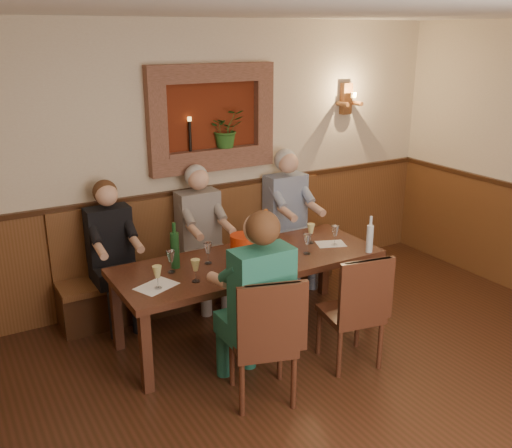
{
  "coord_description": "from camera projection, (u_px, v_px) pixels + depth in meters",
  "views": [
    {
      "loc": [
        -2.31,
        -2.24,
        2.66
      ],
      "look_at": [
        0.1,
        1.9,
        1.05
      ],
      "focal_mm": 40.0,
      "sensor_mm": 36.0,
      "label": 1
    }
  ],
  "objects": [
    {
      "name": "wall_niche",
      "position": [
        216.0,
        122.0,
        5.74
      ],
      "size": [
        1.36,
        0.3,
        1.06
      ],
      "color": "#5C1E0D",
      "rests_on": "ground"
    },
    {
      "name": "wine_glass_5",
      "position": [
        307.0,
        244.0,
        5.16
      ],
      "size": [
        0.08,
        0.08,
        0.19
      ],
      "primitive_type": null,
      "color": "white",
      "rests_on": "dining_table"
    },
    {
      "name": "wine_glass_0",
      "position": [
        242.0,
        264.0,
        4.72
      ],
      "size": [
        0.08,
        0.08,
        0.19
      ],
      "primitive_type": null,
      "color": "#D2CC7E",
      "rests_on": "dining_table"
    },
    {
      "name": "wine_glass_8",
      "position": [
        196.0,
        271.0,
        4.58
      ],
      "size": [
        0.08,
        0.08,
        0.19
      ],
      "primitive_type": null,
      "color": "#D2CC7E",
      "rests_on": "dining_table"
    },
    {
      "name": "wall_sconce",
      "position": [
        347.0,
        99.0,
        6.47
      ],
      "size": [
        0.25,
        0.2,
        0.35
      ],
      "color": "brown",
      "rests_on": "ground"
    },
    {
      "name": "wine_glass_7",
      "position": [
        335.0,
        236.0,
        5.37
      ],
      "size": [
        0.08,
        0.08,
        0.19
      ],
      "primitive_type": null,
      "color": "white",
      "rests_on": "dining_table"
    },
    {
      "name": "bench",
      "position": [
        205.0,
        267.0,
        5.97
      ],
      "size": [
        3.0,
        0.45,
        1.11
      ],
      "color": "#381E0F",
      "rests_on": "ground"
    },
    {
      "name": "chair_near_right",
      "position": [
        350.0,
        332.0,
        4.76
      ],
      "size": [
        0.51,
        0.51,
        1.0
      ],
      "rotation": [
        0.0,
        0.0,
        -0.18
      ],
      "color": "#341A0F",
      "rests_on": "ground"
    },
    {
      "name": "water_bottle",
      "position": [
        370.0,
        238.0,
        5.19
      ],
      "size": [
        0.08,
        0.08,
        0.34
      ],
      "rotation": [
        0.0,
        0.0,
        0.43
      ],
      "color": "silver",
      "rests_on": "dining_table"
    },
    {
      "name": "wainscoting",
      "position": [
        393.0,
        379.0,
        3.6
      ],
      "size": [
        6.02,
        6.02,
        1.15
      ],
      "color": "brown",
      "rests_on": "ground"
    },
    {
      "name": "wine_glass_6",
      "position": [
        208.0,
        253.0,
        4.94
      ],
      "size": [
        0.08,
        0.08,
        0.19
      ],
      "primitive_type": null,
      "color": "white",
      "rests_on": "dining_table"
    },
    {
      "name": "wine_glass_4",
      "position": [
        311.0,
        233.0,
        5.43
      ],
      "size": [
        0.08,
        0.08,
        0.19
      ],
      "primitive_type": null,
      "color": "#D2CC7E",
      "rests_on": "dining_table"
    },
    {
      "name": "room_shell",
      "position": [
        411.0,
        178.0,
        3.18
      ],
      "size": [
        6.04,
        6.04,
        2.82
      ],
      "color": "beige",
      "rests_on": "ground"
    },
    {
      "name": "dining_table",
      "position": [
        249.0,
        267.0,
        5.09
      ],
      "size": [
        2.4,
        0.9,
        0.75
      ],
      "color": "#341A0F",
      "rests_on": "ground"
    },
    {
      "name": "chair_near_left",
      "position": [
        262.0,
        363.0,
        4.29
      ],
      "size": [
        0.57,
        0.57,
        1.03
      ],
      "rotation": [
        0.0,
        0.0,
        -0.3
      ],
      "color": "#341A0F",
      "rests_on": "ground"
    },
    {
      "name": "tasting_sheet_d",
      "position": [
        237.0,
        277.0,
        4.7
      ],
      "size": [
        0.32,
        0.25,
        0.0
      ],
      "primitive_type": "cube",
      "rotation": [
        0.0,
        0.0,
        -0.11
      ],
      "color": "white",
      "rests_on": "dining_table"
    },
    {
      "name": "wine_glass_2",
      "position": [
        259.0,
        242.0,
        5.21
      ],
      "size": [
        0.08,
        0.08,
        0.19
      ],
      "primitive_type": null,
      "color": "#D2CC7E",
      "rests_on": "dining_table"
    },
    {
      "name": "wine_bottle_green_b",
      "position": [
        175.0,
        249.0,
        4.84
      ],
      "size": [
        0.09,
        0.09,
        0.4
      ],
      "rotation": [
        0.0,
        0.0,
        -0.27
      ],
      "color": "#19471E",
      "rests_on": "dining_table"
    },
    {
      "name": "wine_glass_3",
      "position": [
        171.0,
        262.0,
        4.76
      ],
      "size": [
        0.08,
        0.08,
        0.19
      ],
      "primitive_type": null,
      "color": "white",
      "rests_on": "dining_table"
    },
    {
      "name": "wine_glass_1",
      "position": [
        158.0,
        277.0,
        4.45
      ],
      "size": [
        0.08,
        0.08,
        0.19
      ],
      "primitive_type": null,
      "color": "#D2CC7E",
      "rests_on": "dining_table"
    },
    {
      "name": "person_chair_front",
      "position": [
        255.0,
        318.0,
        4.28
      ],
      "size": [
        0.45,
        0.55,
        1.5
      ],
      "color": "#184D56",
      "rests_on": "ground"
    },
    {
      "name": "wine_bottle_green_a",
      "position": [
        266.0,
        236.0,
        5.1
      ],
      "size": [
        0.08,
        0.08,
        0.43
      ],
      "rotation": [
        0.0,
        0.0,
        0.04
      ],
      "color": "#19471E",
      "rests_on": "dining_table"
    },
    {
      "name": "spittoon_bucket",
      "position": [
        243.0,
        249.0,
        4.94
      ],
      "size": [
        0.24,
        0.24,
        0.26
      ],
      "primitive_type": "cylinder",
      "rotation": [
        0.0,
        0.0,
        0.07
      ],
      "color": "#B82B0B",
      "rests_on": "dining_table"
    },
    {
      "name": "person_bench_right",
      "position": [
        289.0,
        229.0,
        6.26
      ],
      "size": [
        0.45,
        0.55,
        1.49
      ],
      "color": "navy",
      "rests_on": "ground"
    },
    {
      "name": "wine_glass_9",
      "position": [
        258.0,
        254.0,
        4.92
      ],
      "size": [
        0.08,
        0.08,
        0.19
      ],
      "primitive_type": null,
      "color": "#D2CC7E",
      "rests_on": "dining_table"
    },
    {
      "name": "tasting_sheet_a",
      "position": [
        156.0,
        286.0,
        4.52
      ],
      "size": [
        0.37,
        0.33,
        0.0
      ],
      "primitive_type": "cube",
      "rotation": [
        0.0,
        0.0,
        0.4
      ],
      "color": "white",
      "rests_on": "dining_table"
    },
    {
      "name": "person_bench_mid",
      "position": [
        203.0,
        248.0,
        5.77
      ],
      "size": [
        0.42,
        0.52,
        1.43
      ],
      "color": "#4F4948",
      "rests_on": "ground"
    },
    {
      "name": "person_bench_left",
      "position": [
        114.0,
        267.0,
        5.34
      ],
      "size": [
        0.41,
        0.5,
        1.4
      ],
      "color": "black",
      "rests_on": "ground"
    },
    {
      "name": "tasting_sheet_b",
      "position": [
        274.0,
        263.0,
        4.98
      ],
      "size": [
        0.3,
        0.24,
        0.0
      ],
      "primitive_type": "cube",
      "rotation": [
        0.0,
        0.0,
        -0.16
      ],
      "color": "white",
      "rests_on": "dining_table"
    },
    {
      "name": "tasting_sheet_c",
      "position": [
        331.0,
        244.0,
        5.43
      ],
      "size": [
        0.31,
        0.27,
        0.0
      ],
      "primitive_type": "cube",
      "rotation": [
        0.0,
        0.0,
        -0.36
      ],
      "color": "white",
      "rests_on": "dining_table"
    }
  ]
}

